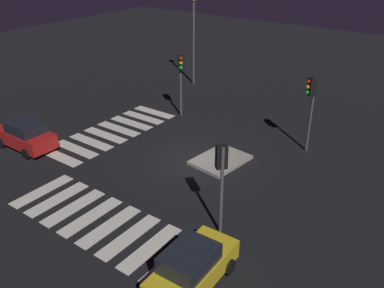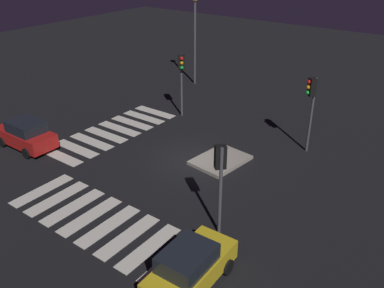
{
  "view_description": "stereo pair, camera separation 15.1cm",
  "coord_description": "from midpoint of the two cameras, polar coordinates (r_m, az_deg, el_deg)",
  "views": [
    {
      "loc": [
        15.96,
        11.64,
        10.94
      ],
      "look_at": [
        0.0,
        0.0,
        1.0
      ],
      "focal_mm": 38.56,
      "sensor_mm": 36.0,
      "label": 1
    },
    {
      "loc": [
        15.87,
        11.77,
        10.94
      ],
      "look_at": [
        0.0,
        0.0,
        1.0
      ],
      "focal_mm": 38.56,
      "sensor_mm": 36.0,
      "label": 2
    }
  ],
  "objects": [
    {
      "name": "ground_plane",
      "position": [
        22.59,
        -0.19,
        -2.27
      ],
      "size": [
        80.0,
        80.0,
        0.0
      ],
      "primitive_type": "plane",
      "color": "black"
    },
    {
      "name": "traffic_island",
      "position": [
        22.48,
        3.75,
        -2.22
      ],
      "size": [
        3.23,
        2.58,
        0.18
      ],
      "color": "gray",
      "rests_on": "ground"
    },
    {
      "name": "car_yellow",
      "position": [
        14.76,
        -0.27,
        -16.66
      ],
      "size": [
        3.82,
        1.87,
        1.64
      ],
      "rotation": [
        0.0,
        0.0,
        3.17
      ],
      "color": "gold",
      "rests_on": "ground"
    },
    {
      "name": "car_red",
      "position": [
        25.42,
        -22.25,
        1.17
      ],
      "size": [
        1.86,
        3.92,
        1.7
      ],
      "rotation": [
        0.0,
        0.0,
        -1.56
      ],
      "color": "red",
      "rests_on": "ground"
    },
    {
      "name": "traffic_light_north",
      "position": [
        15.94,
        3.81,
        -3.32
      ],
      "size": [
        0.54,
        0.53,
        3.93
      ],
      "rotation": [
        0.0,
        0.0,
        -2.32
      ],
      "color": "#47474C",
      "rests_on": "ground"
    },
    {
      "name": "traffic_light_south",
      "position": [
        27.11,
        -1.72,
        10.14
      ],
      "size": [
        0.53,
        0.54,
        4.24
      ],
      "rotation": [
        0.0,
        0.0,
        0.75
      ],
      "color": "#47474C",
      "rests_on": "ground"
    },
    {
      "name": "traffic_light_west",
      "position": [
        23.17,
        15.93,
        6.31
      ],
      "size": [
        0.54,
        0.54,
        4.31
      ],
      "rotation": [
        0.0,
        0.0,
        -0.76
      ],
      "color": "#47474C",
      "rests_on": "ground"
    },
    {
      "name": "street_lamp",
      "position": [
        33.59,
        0.09,
        16.31
      ],
      "size": [
        0.56,
        0.56,
        7.07
      ],
      "color": "#47474C",
      "rests_on": "ground"
    },
    {
      "name": "crosswalk_near",
      "position": [
        26.34,
        -11.15,
        1.65
      ],
      "size": [
        8.75,
        3.2,
        0.02
      ],
      "color": "silver",
      "rests_on": "ground"
    },
    {
      "name": "crosswalk_side",
      "position": [
        18.47,
        -12.85,
        -10.38
      ],
      "size": [
        3.2,
        8.75,
        0.02
      ],
      "color": "silver",
      "rests_on": "ground"
    }
  ]
}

